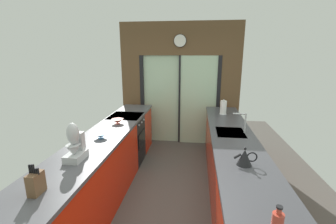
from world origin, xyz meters
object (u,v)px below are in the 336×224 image
at_px(paper_towel_roll, 223,108).
at_px(kettle, 245,157).
at_px(knife_block, 36,183).
at_px(oven_range, 127,139).
at_px(mixing_bowl_near, 101,136).
at_px(mixing_bowl_far, 118,121).
at_px(stand_mixer, 75,146).

bearing_deg(paper_towel_roll, kettle, -89.94).
bearing_deg(knife_block, kettle, 22.27).
xyz_separation_m(knife_block, kettle, (1.78, 0.73, -0.01)).
height_order(knife_block, kettle, knife_block).
xyz_separation_m(oven_range, mixing_bowl_near, (0.02, -1.17, 0.50)).
height_order(mixing_bowl_near, mixing_bowl_far, mixing_bowl_far).
relative_size(mixing_bowl_near, kettle, 0.71).
relative_size(mixing_bowl_far, stand_mixer, 0.47).
distance_m(stand_mixer, paper_towel_roll, 2.80).
height_order(oven_range, kettle, kettle).
bearing_deg(kettle, mixing_bowl_far, 145.53).
bearing_deg(mixing_bowl_near, oven_range, 90.90).
xyz_separation_m(kettle, paper_towel_roll, (-0.00, 2.05, 0.04)).
bearing_deg(mixing_bowl_far, oven_range, 92.12).
relative_size(mixing_bowl_near, knife_block, 0.64).
distance_m(mixing_bowl_far, knife_block, 1.95).
bearing_deg(stand_mixer, paper_towel_roll, 50.45).
relative_size(oven_range, paper_towel_roll, 3.18).
relative_size(mixing_bowl_near, stand_mixer, 0.40).
height_order(stand_mixer, paper_towel_roll, stand_mixer).
relative_size(mixing_bowl_near, mixing_bowl_far, 0.86).
distance_m(mixing_bowl_far, paper_towel_roll, 1.96).
height_order(knife_block, paper_towel_roll, paper_towel_roll).
distance_m(knife_block, stand_mixer, 0.63).
distance_m(mixing_bowl_far, kettle, 2.16).
xyz_separation_m(knife_block, paper_towel_roll, (1.78, 2.78, 0.03)).
bearing_deg(mixing_bowl_near, stand_mixer, -90.00).
xyz_separation_m(stand_mixer, paper_towel_roll, (1.78, 2.16, -0.03)).
relative_size(stand_mixer, paper_towel_roll, 1.45).
height_order(mixing_bowl_far, stand_mixer, stand_mixer).
height_order(mixing_bowl_far, knife_block, knife_block).
bearing_deg(oven_range, stand_mixer, -89.42).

